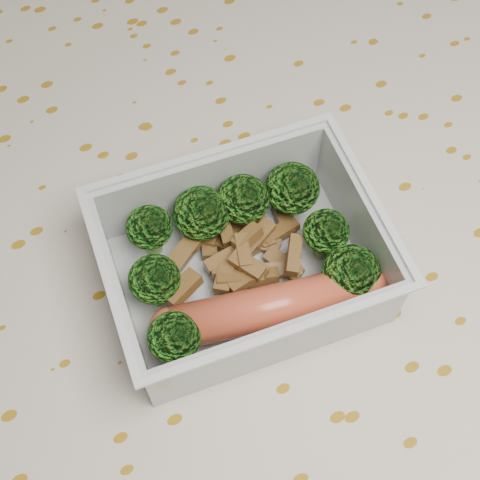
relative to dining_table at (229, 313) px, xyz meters
name	(u,v)px	position (x,y,z in m)	size (l,w,h in m)	color
ground_plane	(235,468)	(0.00, 0.00, -0.67)	(4.00, 4.00, 0.00)	olive
dining_table	(229,313)	(0.00, 0.00, 0.00)	(1.40, 0.90, 0.75)	brown
tablecloth	(228,285)	(0.00, 0.00, 0.05)	(1.46, 0.96, 0.19)	beige
lunch_container	(244,265)	(0.00, -0.02, 0.11)	(0.18, 0.15, 0.06)	silver
broccoli_florets	(243,239)	(0.01, 0.00, 0.12)	(0.15, 0.12, 0.04)	#608C3F
meat_pile	(245,254)	(0.01, -0.01, 0.11)	(0.10, 0.07, 0.03)	brown
sausage	(269,307)	(0.00, -0.05, 0.11)	(0.14, 0.05, 0.03)	#C1492E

